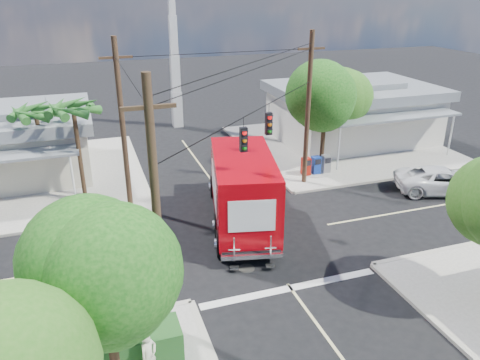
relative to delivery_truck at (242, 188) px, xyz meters
name	(u,v)px	position (x,y,z in m)	size (l,w,h in m)	color
ground	(253,237)	(0.04, -1.62, -1.95)	(120.00, 120.00, 0.00)	black
sidewalk_ne	(339,145)	(10.92, 9.26, -1.88)	(14.12, 14.12, 0.14)	gray
sidewalk_nw	(26,181)	(-10.84, 9.26, -1.88)	(14.12, 14.12, 0.14)	gray
road_markings	(265,253)	(0.04, -3.09, -1.95)	(32.00, 32.00, 0.01)	beige
building_ne	(353,111)	(12.54, 10.35, 0.37)	(11.80, 10.20, 4.50)	white
building_nw	(2,142)	(-11.96, 10.85, 0.27)	(10.80, 10.20, 4.30)	beige
radio_tower	(174,59)	(0.54, 18.38, 3.69)	(0.80, 0.80, 17.00)	silver
tree_sw_front	(103,272)	(-6.95, -9.16, 2.38)	(3.88, 3.78, 6.03)	#422D1C
tree_ne_front	(326,99)	(7.25, 5.14, 2.81)	(4.21, 4.14, 6.66)	#422D1C
tree_ne_back	(344,97)	(9.85, 7.34, 2.23)	(3.77, 3.66, 5.82)	#422D1C
palm_nw_front	(73,110)	(-7.46, 5.88, 3.09)	(3.01, 3.08, 5.59)	#422D1C
palm_nw_back	(36,114)	(-9.46, 7.38, 2.72)	(3.01, 3.08, 5.19)	#422D1C
utility_poles	(210,138)	(-1.54, -0.01, 2.72)	(12.00, 10.68, 9.00)	#473321
picket_fence	(86,340)	(-7.76, -7.22, -1.27)	(5.94, 0.06, 1.00)	silver
hedge_sw	(80,359)	(-7.96, -8.02, -1.26)	(6.20, 1.20, 1.10)	#1D4E20
vending_boxes	(316,165)	(6.54, 4.58, -1.26)	(1.90, 0.50, 1.10)	#9F140A
delivery_truck	(242,188)	(0.00, 0.00, 0.00)	(4.55, 9.24, 3.85)	black
parked_car	(443,180)	(12.29, -0.15, -1.21)	(2.46, 5.33, 1.48)	silver
pedestrian	(149,356)	(-5.99, -8.84, -0.99)	(0.60, 0.39, 1.64)	beige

